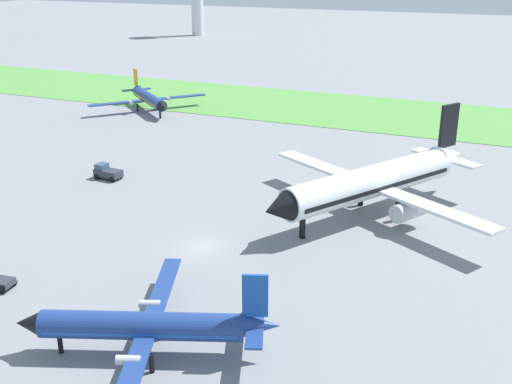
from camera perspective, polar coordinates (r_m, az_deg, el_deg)
The scene contains 6 objects.
ground_plane at distance 63.16m, azimuth -5.01°, elevation -5.04°, with size 600.00×600.00×0.00m, color gray.
grass_taxiway_strip at distance 120.35m, azimuth 9.61°, elevation 7.24°, with size 360.00×28.00×0.08m, color #549342.
airplane_midfield_jet at distance 70.44m, azimuth 10.73°, elevation 0.94°, with size 28.18×28.16×11.06m.
airplane_foreground_turboprop at distance 46.52m, azimuth -9.90°, elevation -11.93°, with size 18.60×21.48×6.74m.
airplane_taxiing_turboprop at distance 120.67m, azimuth -9.79°, elevation 8.46°, with size 16.43×18.34×6.81m.
pushback_tug_near_gate at distance 84.21m, azimuth -13.43°, elevation 1.79°, with size 3.72×2.28×1.95m.
Camera 1 is at (27.55, -49.89, 27.23)m, focal length 43.83 mm.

